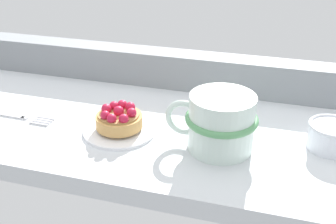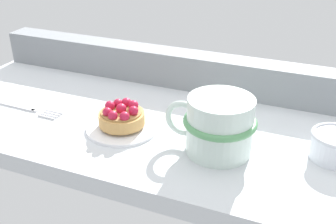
{
  "view_description": "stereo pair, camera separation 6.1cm",
  "coord_description": "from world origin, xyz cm",
  "px_view_note": "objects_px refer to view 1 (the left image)",
  "views": [
    {
      "loc": [
        16.97,
        -57.26,
        33.04
      ],
      "look_at": [
        1.97,
        -5.16,
        4.8
      ],
      "focal_mm": 43.46,
      "sensor_mm": 36.0,
      "label": 1
    },
    {
      "loc": [
        22.74,
        -55.24,
        33.04
      ],
      "look_at": [
        1.97,
        -5.16,
        4.8
      ],
      "focal_mm": 43.46,
      "sensor_mm": 36.0,
      "label": 2
    }
  ],
  "objects_px": {
    "raspberry_tart": "(119,118)",
    "dessert_fork": "(11,115)",
    "sugar_bowl": "(332,135)",
    "coffee_mug": "(220,122)",
    "dessert_plate": "(120,129)"
  },
  "relations": [
    {
      "from": "coffee_mug",
      "to": "dessert_fork",
      "type": "relative_size",
      "value": 0.85
    },
    {
      "from": "dessert_plate",
      "to": "coffee_mug",
      "type": "height_order",
      "value": "coffee_mug"
    },
    {
      "from": "raspberry_tart",
      "to": "sugar_bowl",
      "type": "bearing_deg",
      "value": 7.3
    },
    {
      "from": "raspberry_tart",
      "to": "dessert_fork",
      "type": "relative_size",
      "value": 0.45
    },
    {
      "from": "raspberry_tart",
      "to": "sugar_bowl",
      "type": "distance_m",
      "value": 0.32
    },
    {
      "from": "raspberry_tart",
      "to": "dessert_plate",
      "type": "bearing_deg",
      "value": -53.72
    },
    {
      "from": "dessert_plate",
      "to": "coffee_mug",
      "type": "distance_m",
      "value": 0.17
    },
    {
      "from": "dessert_fork",
      "to": "dessert_plate",
      "type": "bearing_deg",
      "value": 1.32
    },
    {
      "from": "dessert_plate",
      "to": "sugar_bowl",
      "type": "xyz_separation_m",
      "value": [
        0.32,
        0.04,
        0.02
      ]
    },
    {
      "from": "raspberry_tart",
      "to": "coffee_mug",
      "type": "xyz_separation_m",
      "value": [
        0.16,
        -0.0,
        0.02
      ]
    },
    {
      "from": "coffee_mug",
      "to": "dessert_fork",
      "type": "distance_m",
      "value": 0.36
    },
    {
      "from": "coffee_mug",
      "to": "sugar_bowl",
      "type": "bearing_deg",
      "value": 15.77
    },
    {
      "from": "dessert_plate",
      "to": "raspberry_tart",
      "type": "relative_size",
      "value": 1.57
    },
    {
      "from": "dessert_fork",
      "to": "raspberry_tart",
      "type": "bearing_deg",
      "value": 1.38
    },
    {
      "from": "raspberry_tart",
      "to": "dessert_fork",
      "type": "xyz_separation_m",
      "value": [
        -0.2,
        -0.0,
        -0.02
      ]
    }
  ]
}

